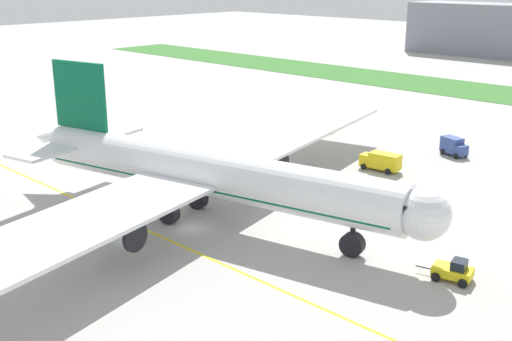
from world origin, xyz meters
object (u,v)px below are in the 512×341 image
at_px(pushback_tug, 454,271).
at_px(service_truck_fuel_bowser, 454,146).
at_px(service_truck_catering_van, 322,122).
at_px(airliner_foreground, 202,173).
at_px(service_truck_baggage_loader, 381,161).

xyz_separation_m(pushback_tug, service_truck_fuel_bowser, (-21.16, 40.74, 0.57)).
xyz_separation_m(pushback_tug, service_truck_catering_van, (-47.53, 39.71, 0.57)).
height_order(pushback_tug, service_truck_fuel_bowser, service_truck_fuel_bowser).
relative_size(airliner_foreground, pushback_tug, 16.54).
bearing_deg(service_truck_catering_van, service_truck_fuel_bowser, 2.24).
height_order(pushback_tug, service_truck_catering_van, service_truck_catering_van).
bearing_deg(service_truck_baggage_loader, service_truck_catering_van, 147.67).
relative_size(pushback_tug, service_truck_fuel_bowser, 1.14).
height_order(service_truck_baggage_loader, service_truck_fuel_bowser, service_truck_fuel_bowser).
bearing_deg(airliner_foreground, pushback_tug, 12.40).
xyz_separation_m(airliner_foreground, service_truck_catering_van, (-18.22, 46.15, -4.45)).
distance_m(pushback_tug, service_truck_catering_van, 61.94).
distance_m(service_truck_baggage_loader, service_truck_catering_van, 26.50).
bearing_deg(service_truck_fuel_bowser, airliner_foreground, -99.80).
xyz_separation_m(pushback_tug, service_truck_baggage_loader, (-25.14, 25.53, 0.50)).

